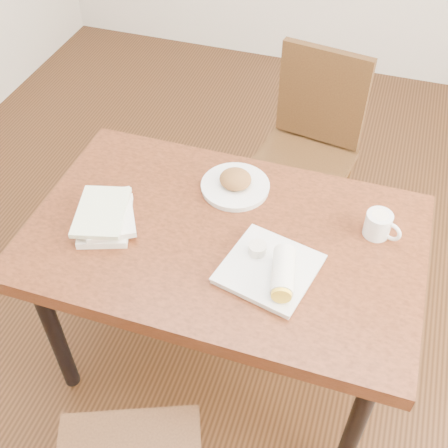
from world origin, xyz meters
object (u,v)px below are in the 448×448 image
(coffee_mug, at_px, (379,225))
(table, at_px, (224,250))
(chair_far, at_px, (309,142))
(plate_burrito, at_px, (273,270))
(plate_scone, at_px, (235,184))
(book_stack, at_px, (106,216))

(coffee_mug, bearing_deg, table, -161.79)
(coffee_mug, bearing_deg, chair_far, 117.16)
(table, bearing_deg, coffee_mug, 18.21)
(chair_far, height_order, plate_burrito, chair_far)
(plate_scone, bearing_deg, table, -82.16)
(table, height_order, book_stack, book_stack)
(chair_far, bearing_deg, coffee_mug, -62.84)
(coffee_mug, xyz_separation_m, plate_burrito, (-0.28, -0.28, -0.02))
(plate_scone, distance_m, coffee_mug, 0.52)
(chair_far, height_order, plate_scone, chair_far)
(book_stack, bearing_deg, coffee_mug, 14.65)
(plate_burrito, relative_size, book_stack, 1.13)
(plate_scone, xyz_separation_m, plate_burrito, (0.23, -0.35, 0.00))
(coffee_mug, relative_size, plate_burrito, 0.38)
(table, relative_size, chair_far, 1.37)
(plate_scone, xyz_separation_m, coffee_mug, (0.51, -0.07, 0.02))
(table, xyz_separation_m, plate_burrito, (0.20, -0.12, 0.11))
(chair_far, xyz_separation_m, plate_burrito, (0.07, -0.96, 0.23))
(plate_burrito, bearing_deg, coffee_mug, 44.32)
(chair_far, bearing_deg, table, -98.78)
(coffee_mug, bearing_deg, plate_scone, 172.46)
(coffee_mug, distance_m, book_stack, 0.91)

